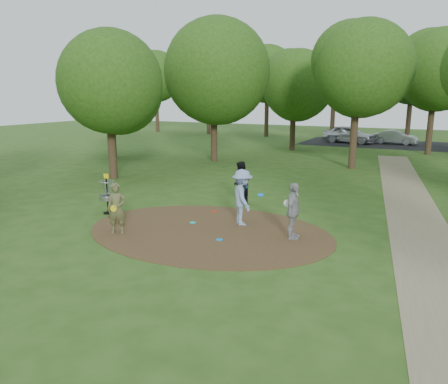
% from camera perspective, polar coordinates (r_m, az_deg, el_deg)
% --- Properties ---
extents(ground, '(100.00, 100.00, 0.00)m').
position_cam_1_polar(ground, '(14.59, -2.08, -5.15)').
color(ground, '#2D5119').
rests_on(ground, ground).
extents(dirt_clearing, '(8.40, 8.40, 0.02)m').
position_cam_1_polar(dirt_clearing, '(14.59, -2.08, -5.11)').
color(dirt_clearing, '#47301C').
rests_on(dirt_clearing, ground).
extents(footpath, '(7.55, 39.89, 0.01)m').
position_cam_1_polar(footpath, '(14.92, 24.65, -5.91)').
color(footpath, '#8C7A5B').
rests_on(footpath, ground).
extents(parking_lot, '(14.00, 8.00, 0.01)m').
position_cam_1_polar(parking_lot, '(42.72, 19.86, 5.94)').
color(parking_lot, black).
rests_on(parking_lot, ground).
extents(player_observer_with_disc, '(0.73, 0.64, 1.68)m').
position_cam_1_polar(player_observer_with_disc, '(14.57, -13.82, -2.10)').
color(player_observer_with_disc, brown).
rests_on(player_observer_with_disc, ground).
extents(player_throwing_with_disc, '(1.49, 1.44, 1.96)m').
position_cam_1_polar(player_throwing_with_disc, '(15.07, 2.40, -0.71)').
color(player_throwing_with_disc, '#869DC8').
rests_on(player_throwing_with_disc, ground).
extents(player_walking_with_disc, '(0.70, 0.89, 1.80)m').
position_cam_1_polar(player_walking_with_disc, '(17.86, 2.13, 1.15)').
color(player_walking_with_disc, black).
rests_on(player_walking_with_disc, ground).
extents(player_waiting_with_disc, '(0.57, 1.10, 1.80)m').
position_cam_1_polar(player_waiting_with_disc, '(13.77, 9.02, -2.48)').
color(player_waiting_with_disc, '#9A9B9D').
rests_on(player_waiting_with_disc, ground).
extents(disc_ground_cyan, '(0.22, 0.22, 0.02)m').
position_cam_1_polar(disc_ground_cyan, '(15.49, -4.10, -4.00)').
color(disc_ground_cyan, '#1BD1DD').
rests_on(disc_ground_cyan, dirt_clearing).
extents(disc_ground_blue, '(0.22, 0.22, 0.02)m').
position_cam_1_polar(disc_ground_blue, '(13.69, -0.58, -6.23)').
color(disc_ground_blue, '#0D8EEB').
rests_on(disc_ground_blue, dirt_clearing).
extents(disc_ground_red, '(0.22, 0.22, 0.02)m').
position_cam_1_polar(disc_ground_red, '(16.88, -1.34, -2.56)').
color(disc_ground_red, red).
rests_on(disc_ground_red, dirt_clearing).
extents(car_left, '(5.07, 2.89, 1.63)m').
position_cam_1_polar(car_left, '(42.48, 16.04, 7.26)').
color(car_left, '#B7B8BF').
rests_on(car_left, ground).
extents(car_right, '(3.90, 1.74, 1.24)m').
position_cam_1_polar(car_right, '(42.80, 21.45, 6.66)').
color(car_right, '#93959A').
rests_on(car_right, ground).
extents(disc_golf_basket, '(0.63, 0.63, 1.54)m').
position_cam_1_polar(disc_golf_basket, '(17.11, -15.04, 0.12)').
color(disc_golf_basket, black).
rests_on(disc_golf_basket, ground).
extents(tree_ring, '(37.37, 45.80, 9.10)m').
position_cam_1_polar(tree_ring, '(22.36, 9.23, 14.46)').
color(tree_ring, '#332316').
rests_on(tree_ring, ground).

